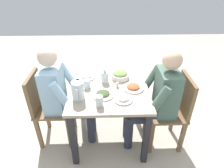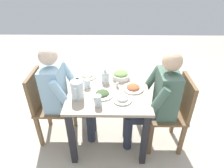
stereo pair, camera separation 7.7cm
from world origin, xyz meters
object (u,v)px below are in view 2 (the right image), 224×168
object	(u,v)px
water_glass_near_left	(77,86)
oil_carafe	(105,77)
chair_near	(47,103)
dining_table	(109,98)
plate_rice_curry	(133,87)
salad_bowl	(121,75)
plate_yoghurt	(122,99)
salt_shaker	(117,85)
diner_near	(63,93)
diner_far	(157,99)
water_glass_far_left	(87,83)
water_pitcher	(77,90)
plate_beans	(87,76)
plate_dolmas	(102,94)
chair_far	(174,110)
water_glass_near_right	(98,101)

from	to	relation	value
water_glass_near_left	oil_carafe	world-z (taller)	oil_carafe
chair_near	dining_table	bearing A→B (deg)	88.10
plate_rice_curry	salad_bowl	bearing A→B (deg)	-149.99
plate_yoghurt	oil_carafe	world-z (taller)	oil_carafe
plate_yoghurt	salt_shaker	world-z (taller)	salt_shaker
dining_table	chair_near	bearing A→B (deg)	-91.90
diner_near	dining_table	bearing A→B (deg)	87.33
dining_table	diner_far	distance (m)	0.51
chair_near	plate_rice_curry	bearing A→B (deg)	88.88
diner_far	plate_yoghurt	distance (m)	0.40
salad_bowl	water_glass_near_left	xyz separation A→B (m)	(0.25, -0.47, 0.01)
plate_rice_curry	salt_shaker	world-z (taller)	salt_shaker
water_glass_far_left	salt_shaker	xyz separation A→B (m)	(-0.00, 0.32, -0.02)
dining_table	water_pitcher	xyz separation A→B (m)	(0.16, -0.30, 0.22)
plate_beans	plate_rice_curry	xyz separation A→B (m)	(0.25, 0.52, 0.00)
plate_beans	oil_carafe	bearing A→B (deg)	62.66
plate_dolmas	oil_carafe	world-z (taller)	oil_carafe
diner_near	oil_carafe	xyz separation A→B (m)	(-0.12, 0.46, 0.13)
salt_shaker	chair_near	bearing A→B (deg)	-88.89
plate_dolmas	water_glass_far_left	distance (m)	0.23
dining_table	chair_far	size ratio (longest dim) A/B	0.96
chair_far	plate_dolmas	distance (m)	0.81
diner_far	plate_dolmas	bearing A→B (deg)	-86.46
chair_far	plate_rice_curry	distance (m)	0.51
salad_bowl	diner_near	bearing A→B (deg)	-72.56
diner_far	salt_shaker	distance (m)	0.44
dining_table	water_glass_near_right	xyz separation A→B (m)	(0.28, -0.09, 0.18)
chair_far	water_glass_far_left	size ratio (longest dim) A/B	9.59
diner_far	water_pitcher	bearing A→B (deg)	-84.06
water_glass_far_left	water_glass_near_left	bearing A→B (deg)	-57.66
plate_rice_curry	plate_dolmas	bearing A→B (deg)	-69.57
chair_far	salt_shaker	bearing A→B (deg)	-100.88
water_pitcher	dining_table	bearing A→B (deg)	118.49
oil_carafe	salt_shaker	distance (m)	0.17
diner_far	plate_beans	bearing A→B (deg)	-113.80
dining_table	water_glass_near_right	bearing A→B (deg)	-18.33
diner_far	water_pitcher	xyz separation A→B (m)	(0.08, -0.81, 0.17)
plate_beans	diner_far	bearing A→B (deg)	66.20
water_pitcher	salt_shaker	world-z (taller)	water_pitcher
chair_far	plate_yoghurt	bearing A→B (deg)	-77.79
plate_yoghurt	chair_far	bearing A→B (deg)	102.21
diner_near	water_glass_near_right	bearing A→B (deg)	53.38
water_glass_far_left	plate_dolmas	bearing A→B (deg)	48.56
diner_far	water_glass_near_left	size ratio (longest dim) A/B	11.22
plate_dolmas	water_glass_near_right	world-z (taller)	water_glass_near_right
plate_yoghurt	water_glass_near_right	xyz separation A→B (m)	(0.08, -0.23, 0.04)
water_glass_near_left	water_glass_near_right	bearing A→B (deg)	43.28
water_pitcher	salt_shaker	size ratio (longest dim) A/B	3.52
water_pitcher	water_glass_near_left	size ratio (longest dim) A/B	1.82
diner_near	water_pitcher	bearing A→B (deg)	47.24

